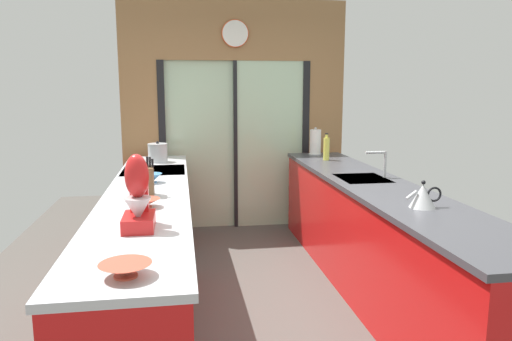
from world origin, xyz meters
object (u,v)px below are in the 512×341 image
oven_range (156,218)px  mixing_bowl_mid (145,203)px  kettle (423,196)px  mixing_bowl_far (152,178)px  paper_towel_roll (315,142)px  knife_block (148,181)px  stock_pot (158,153)px  mixing_bowl_near (125,269)px  soap_bottle (326,148)px  stand_mixer (138,200)px

oven_range → mixing_bowl_mid: mixing_bowl_mid is taller
mixing_bowl_mid → kettle: kettle is taller
mixing_bowl_far → paper_towel_roll: bearing=38.4°
knife_block → stock_pot: (-0.00, 1.61, -0.01)m
mixing_bowl_near → soap_bottle: (1.78, 2.99, 0.09)m
oven_range → mixing_bowl_far: size_ratio=5.61×
oven_range → stand_mixer: stand_mixer is taller
paper_towel_roll → mixing_bowl_near: bearing=-117.5°
stock_pot → kettle: stock_pot is taller
mixing_bowl_near → soap_bottle: soap_bottle is taller
kettle → paper_towel_roll: 2.53m
mixing_bowl_far → kettle: (1.78, -1.12, 0.04)m
paper_towel_roll → knife_block: bearing=-133.2°
mixing_bowl_far → stock_pot: size_ratio=0.75×
mixing_bowl_mid → mixing_bowl_far: bearing=90.0°
mixing_bowl_mid → knife_block: knife_block is taller
mixing_bowl_mid → mixing_bowl_far: (-0.00, 0.84, 0.01)m
mixing_bowl_mid → knife_block: 0.36m
mixing_bowl_far → stand_mixer: size_ratio=0.39×
paper_towel_roll → oven_range: bearing=-156.4°
oven_range → kettle: (1.80, -1.74, 0.54)m
oven_range → stock_pot: size_ratio=4.20×
oven_range → kettle: 2.56m
mixing_bowl_near → soap_bottle: bearing=59.2°
kettle → knife_block: bearing=160.5°
stock_pot → soap_bottle: 1.79m
oven_range → mixing_bowl_far: (0.02, -0.62, 0.51)m
mixing_bowl_near → mixing_bowl_far: bearing=90.0°
stand_mixer → knife_block: bearing=90.0°
mixing_bowl_mid → soap_bottle: bearing=45.5°
oven_range → mixing_bowl_near: bearing=-89.6°
stock_pot → paper_towel_roll: size_ratio=0.69×
oven_range → knife_block: (0.02, -1.11, 0.57)m
stock_pot → paper_towel_roll: bearing=9.1°
kettle → soap_bottle: bearing=90.0°
oven_range → paper_towel_roll: paper_towel_roll is taller
mixing_bowl_near → kettle: (1.78, 0.89, 0.05)m
knife_block → stock_pot: knife_block is taller
oven_range → soap_bottle: (1.80, 0.35, 0.59)m
knife_block → stock_pot: bearing=90.0°
knife_block → soap_bottle: soap_bottle is taller
stand_mixer → kettle: 1.80m
oven_range → mixing_bowl_near: mixing_bowl_near is taller
mixing_bowl_mid → knife_block: bearing=90.0°
kettle → oven_range: bearing=135.9°
mixing_bowl_far → paper_towel_roll: size_ratio=0.51×
stock_pot → paper_towel_roll: paper_towel_roll is taller
mixing_bowl_mid → paper_towel_roll: bearing=51.6°
mixing_bowl_mid → stand_mixer: 0.50m
mixing_bowl_mid → soap_bottle: soap_bottle is taller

